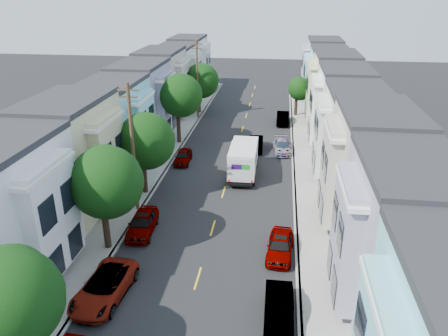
# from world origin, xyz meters

# --- Properties ---
(ground) EXTENTS (160.00, 160.00, 0.00)m
(ground) POSITION_xyz_m (0.00, 0.00, 0.00)
(ground) COLOR black
(ground) RESTS_ON ground
(road_slab) EXTENTS (12.00, 70.00, 0.02)m
(road_slab) POSITION_xyz_m (0.00, 15.00, 0.01)
(road_slab) COLOR black
(road_slab) RESTS_ON ground
(curb_left) EXTENTS (0.30, 70.00, 0.15)m
(curb_left) POSITION_xyz_m (-6.05, 15.00, 0.07)
(curb_left) COLOR gray
(curb_left) RESTS_ON ground
(curb_right) EXTENTS (0.30, 70.00, 0.15)m
(curb_right) POSITION_xyz_m (6.05, 15.00, 0.07)
(curb_right) COLOR gray
(curb_right) RESTS_ON ground
(sidewalk_left) EXTENTS (2.60, 70.00, 0.15)m
(sidewalk_left) POSITION_xyz_m (-7.35, 15.00, 0.07)
(sidewalk_left) COLOR gray
(sidewalk_left) RESTS_ON ground
(sidewalk_right) EXTENTS (2.60, 70.00, 0.15)m
(sidewalk_right) POSITION_xyz_m (7.35, 15.00, 0.07)
(sidewalk_right) COLOR gray
(sidewalk_right) RESTS_ON ground
(centerline) EXTENTS (0.12, 70.00, 0.01)m
(centerline) POSITION_xyz_m (0.00, 15.00, 0.00)
(centerline) COLOR gold
(centerline) RESTS_ON ground
(townhouse_row_left) EXTENTS (5.00, 70.00, 8.50)m
(townhouse_row_left) POSITION_xyz_m (-11.15, 15.00, 0.00)
(townhouse_row_left) COLOR silver
(townhouse_row_left) RESTS_ON ground
(townhouse_row_right) EXTENTS (5.00, 70.00, 8.50)m
(townhouse_row_right) POSITION_xyz_m (11.15, 15.00, 0.00)
(townhouse_row_right) COLOR silver
(townhouse_row_right) RESTS_ON ground
(tree_a) EXTENTS (4.34, 4.34, 6.61)m
(tree_a) POSITION_xyz_m (-6.30, -14.20, 4.41)
(tree_a) COLOR black
(tree_a) RESTS_ON ground
(tree_b) EXTENTS (4.70, 4.70, 7.30)m
(tree_b) POSITION_xyz_m (-6.30, -3.54, 4.93)
(tree_b) COLOR black
(tree_b) RESTS_ON ground
(tree_c) EXTENTS (4.70, 4.70, 7.08)m
(tree_c) POSITION_xyz_m (-6.30, 5.02, 4.71)
(tree_c) COLOR black
(tree_c) RESTS_ON ground
(tree_d) EXTENTS (4.70, 4.70, 7.80)m
(tree_d) POSITION_xyz_m (-6.30, 17.96, 5.42)
(tree_d) COLOR black
(tree_d) RESTS_ON ground
(tree_e) EXTENTS (4.70, 4.70, 6.85)m
(tree_e) POSITION_xyz_m (-6.30, 30.54, 4.49)
(tree_e) COLOR black
(tree_e) RESTS_ON ground
(tree_far_r) EXTENTS (3.10, 3.10, 5.26)m
(tree_far_r) POSITION_xyz_m (6.89, 30.86, 3.67)
(tree_far_r) COLOR black
(tree_far_r) RESTS_ON ground
(utility_pole_near) EXTENTS (1.60, 0.26, 10.00)m
(utility_pole_near) POSITION_xyz_m (-6.30, 2.00, 5.15)
(utility_pole_near) COLOR #42301E
(utility_pole_near) RESTS_ON ground
(utility_pole_far) EXTENTS (1.60, 0.26, 10.00)m
(utility_pole_far) POSITION_xyz_m (-6.30, 28.00, 5.15)
(utility_pole_far) COLOR #42301E
(utility_pole_far) RESTS_ON ground
(fedex_truck) EXTENTS (2.41, 6.25, 3.00)m
(fedex_truck) POSITION_xyz_m (1.35, 9.87, 1.67)
(fedex_truck) COLOR silver
(fedex_truck) RESTS_ON ground
(lead_sedan) EXTENTS (1.62, 4.21, 1.39)m
(lead_sedan) POSITION_xyz_m (2.11, 16.81, 0.69)
(lead_sedan) COLOR black
(lead_sedan) RESTS_ON ground
(parked_left_b) EXTENTS (2.79, 5.34, 1.44)m
(parked_left_b) POSITION_xyz_m (-4.90, -8.40, 0.72)
(parked_left_b) COLOR black
(parked_left_b) RESTS_ON ground
(parked_left_c) EXTENTS (2.01, 4.67, 1.48)m
(parked_left_c) POSITION_xyz_m (-4.90, -1.22, 0.74)
(parked_left_c) COLOR #AAAAAA
(parked_left_c) RESTS_ON ground
(parked_left_d) EXTENTS (1.67, 3.97, 1.27)m
(parked_left_d) POSITION_xyz_m (-4.90, 12.25, 0.63)
(parked_left_d) COLOR black
(parked_left_d) RESTS_ON ground
(parked_right_a) EXTENTS (1.55, 4.27, 1.42)m
(parked_right_a) POSITION_xyz_m (4.90, -9.00, 0.71)
(parked_right_a) COLOR #565C5E
(parked_right_a) RESTS_ON ground
(parked_right_b) EXTENTS (1.96, 4.44, 1.41)m
(parked_right_b) POSITION_xyz_m (4.90, -2.84, 0.70)
(parked_right_b) COLOR #B0B3C4
(parked_right_b) RESTS_ON ground
(parked_right_c) EXTENTS (2.14, 4.32, 1.25)m
(parked_right_c) POSITION_xyz_m (4.90, 16.57, 0.63)
(parked_right_c) COLOR black
(parked_right_c) RESTS_ON ground
(parked_right_d) EXTENTS (1.55, 4.37, 1.45)m
(parked_right_d) POSITION_xyz_m (4.90, 26.87, 0.73)
(parked_right_d) COLOR black
(parked_right_d) RESTS_ON ground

